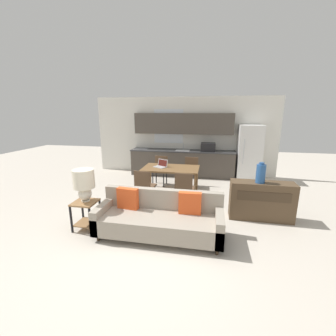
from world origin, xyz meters
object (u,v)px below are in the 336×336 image
at_px(table_lamp, 84,182).
at_px(dining_chair_near_right, 184,188).
at_px(dining_chair_far_left, 160,169).
at_px(dining_chair_near_left, 145,185).
at_px(dining_table, 171,170).
at_px(couch, 160,218).
at_px(dining_chair_far_right, 191,170).
at_px(side_table, 86,211).
at_px(laptop, 161,165).
at_px(credenza, 261,201).
at_px(vase, 261,173).
at_px(refrigerator, 249,153).

height_order(table_lamp, dining_chair_near_right, table_lamp).
xyz_separation_m(dining_chair_far_left, dining_chair_near_left, (-0.01, -1.63, 0.00)).
xyz_separation_m(dining_table, dining_chair_far_left, (-0.47, 0.79, -0.18)).
height_order(couch, dining_chair_far_right, dining_chair_far_right).
relative_size(couch, dining_chair_near_right, 2.56).
distance_m(dining_table, side_table, 2.51).
height_order(dining_chair_far_right, laptop, laptop).
height_order(credenza, dining_chair_far_left, dining_chair_far_left).
bearing_deg(dining_chair_near_right, side_table, 40.22).
height_order(dining_chair_near_left, laptop, laptop).
bearing_deg(laptop, dining_table, 21.34).
relative_size(side_table, dining_chair_near_right, 0.64).
xyz_separation_m(vase, dining_chair_near_left, (-2.51, 0.28, -0.50)).
relative_size(table_lamp, laptop, 1.52).
height_order(couch, side_table, couch).
distance_m(vase, dining_chair_near_left, 2.58).
distance_m(dining_chair_near_right, dining_chair_far_left, 1.89).
height_order(dining_table, vase, vase).
bearing_deg(dining_chair_near_right, vase, 173.21).
xyz_separation_m(dining_chair_near_right, dining_chair_near_left, (-0.95, 0.01, 0.00)).
xyz_separation_m(couch, table_lamp, (-1.43, -0.02, 0.60)).
xyz_separation_m(dining_chair_near_left, laptop, (0.21, 0.88, 0.30)).
bearing_deg(side_table, credenza, 17.79).
relative_size(dining_table, dining_chair_near_left, 1.70).
relative_size(table_lamp, dining_chair_near_left, 0.70).
relative_size(refrigerator, laptop, 4.44).
bearing_deg(dining_chair_near_right, credenza, 174.98).
xyz_separation_m(vase, dining_chair_near_right, (-1.56, 0.27, -0.50)).
height_order(dining_table, table_lamp, table_lamp).
xyz_separation_m(side_table, laptop, (0.98, 2.19, 0.42)).
bearing_deg(table_lamp, dining_chair_far_right, 59.23).
height_order(refrigerator, dining_chair_far_left, refrigerator).
distance_m(table_lamp, dining_chair_near_right, 2.18).
relative_size(couch, table_lamp, 3.64).
bearing_deg(dining_chair_near_left, vase, -179.20).
height_order(table_lamp, dining_chair_far_right, table_lamp).
bearing_deg(refrigerator, dining_chair_near_right, -123.18).
bearing_deg(vase, dining_chair_near_right, 170.20).
distance_m(credenza, dining_chair_near_right, 1.65).
bearing_deg(dining_chair_far_right, refrigerator, 31.10).
bearing_deg(refrigerator, credenza, -93.06).
bearing_deg(dining_chair_far_left, refrigerator, 25.35).
distance_m(vase, laptop, 2.58).
bearing_deg(couch, dining_chair_near_right, 76.92).
bearing_deg(table_lamp, dining_table, 59.41).
height_order(table_lamp, credenza, table_lamp).
height_order(side_table, dining_chair_far_right, dining_chair_far_right).
distance_m(dining_chair_far_right, dining_chair_far_left, 0.94).
xyz_separation_m(table_lamp, laptop, (0.98, 2.15, -0.13)).
xyz_separation_m(dining_chair_far_right, laptop, (-0.74, -0.75, 0.30)).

